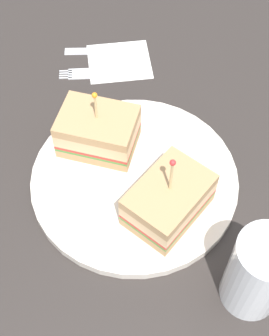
{
  "coord_description": "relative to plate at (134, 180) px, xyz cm",
  "views": [
    {
      "loc": [
        34.14,
        3.73,
        53.38
      ],
      "look_at": [
        0.0,
        0.0,
        3.29
      ],
      "focal_mm": 52.19,
      "sensor_mm": 36.0,
      "label": 1
    }
  ],
  "objects": [
    {
      "name": "napkin",
      "position": [
        -21.99,
        -4.79,
        -0.57
      ],
      "size": [
        10.66,
        11.36,
        0.15
      ],
      "primitive_type": "cube",
      "rotation": [
        0.0,
        0.0,
        4.95
      ],
      "color": "white",
      "rests_on": "ground_plane"
    },
    {
      "name": "fork",
      "position": [
        -18.93,
        -8.56,
        -0.47
      ],
      "size": [
        3.32,
        13.33,
        0.35
      ],
      "color": "silver",
      "rests_on": "ground_plane"
    },
    {
      "name": "knife",
      "position": [
        -23.95,
        -8.39,
        -0.47
      ],
      "size": [
        2.59,
        12.05,
        0.35
      ],
      "color": "silver",
      "rests_on": "ground_plane"
    },
    {
      "name": "ground_plane",
      "position": [
        0.0,
        0.0,
        -1.64
      ],
      "size": [
        99.22,
        99.22,
        2.0
      ],
      "primitive_type": "cube",
      "color": "#2D2826"
    },
    {
      "name": "sandwich_half_front",
      "position": [
        4.55,
        4.53,
        3.29
      ],
      "size": [
        12.17,
        11.23,
        10.65
      ],
      "color": "tan",
      "rests_on": "plate"
    },
    {
      "name": "drink_glass",
      "position": [
        13.33,
        14.34,
        4.49
      ],
      "size": [
        6.52,
        6.52,
        11.32
      ],
      "color": "#B74C33",
      "rests_on": "ground_plane"
    },
    {
      "name": "sandwich_half_back",
      "position": [
        -4.7,
        -5.26,
        3.41
      ],
      "size": [
        8.36,
        10.68,
        9.89
      ],
      "color": "tan",
      "rests_on": "plate"
    },
    {
      "name": "plate",
      "position": [
        0.0,
        0.0,
        0.0
      ],
      "size": [
        26.56,
        26.56,
        1.29
      ],
      "primitive_type": "cylinder",
      "color": "silver",
      "rests_on": "ground_plane"
    }
  ]
}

